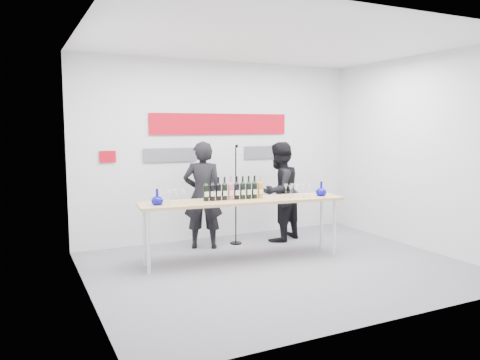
% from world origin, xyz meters
% --- Properties ---
extents(ground, '(5.00, 5.00, 0.00)m').
position_xyz_m(ground, '(0.00, 0.00, 0.00)').
color(ground, slate).
rests_on(ground, ground).
extents(back_wall, '(5.00, 0.04, 3.00)m').
position_xyz_m(back_wall, '(0.00, 2.00, 1.50)').
color(back_wall, silver).
rests_on(back_wall, ground).
extents(signage, '(3.38, 0.02, 0.79)m').
position_xyz_m(signage, '(-0.06, 1.97, 1.81)').
color(signage, '#B20716').
rests_on(signage, back_wall).
extents(tasting_table, '(2.99, 0.93, 0.88)m').
position_xyz_m(tasting_table, '(-0.30, 0.53, 0.82)').
color(tasting_table, tan).
rests_on(tasting_table, ground).
extents(wine_bottles, '(0.89, 0.18, 0.33)m').
position_xyz_m(wine_bottles, '(-0.42, 0.59, 1.05)').
color(wine_bottles, black).
rests_on(wine_bottles, tasting_table).
extents(decanter_left, '(0.16, 0.16, 0.21)m').
position_xyz_m(decanter_left, '(-1.52, 0.63, 0.99)').
color(decanter_left, '#0A089C').
rests_on(decanter_left, tasting_table).
extents(decanter_right, '(0.16, 0.16, 0.21)m').
position_xyz_m(decanter_right, '(0.91, 0.34, 0.99)').
color(decanter_right, '#0A089C').
rests_on(decanter_right, tasting_table).
extents(glasses_left, '(0.38, 0.26, 0.18)m').
position_xyz_m(glasses_left, '(-1.30, 0.65, 0.97)').
color(glasses_left, silver).
rests_on(glasses_left, tasting_table).
extents(glasses_right, '(0.38, 0.26, 0.18)m').
position_xyz_m(glasses_right, '(0.55, 0.43, 0.97)').
color(glasses_right, silver).
rests_on(glasses_right, tasting_table).
extents(presenter_left, '(0.73, 0.62, 1.68)m').
position_xyz_m(presenter_left, '(-0.56, 1.41, 0.84)').
color(presenter_left, black).
rests_on(presenter_left, ground).
extents(presenter_right, '(0.99, 0.90, 1.65)m').
position_xyz_m(presenter_right, '(0.76, 1.31, 0.83)').
color(presenter_right, black).
rests_on(presenter_right, ground).
extents(mic_stand, '(0.19, 0.19, 1.63)m').
position_xyz_m(mic_stand, '(0.01, 1.41, 0.50)').
color(mic_stand, black).
rests_on(mic_stand, ground).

